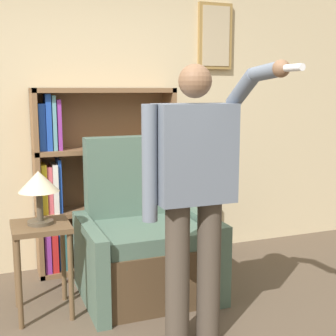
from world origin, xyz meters
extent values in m
cube|color=beige|center=(0.00, 2.03, 1.40)|extent=(8.00, 0.06, 2.80)
cube|color=olive|center=(1.33, 1.98, 2.08)|extent=(0.34, 0.04, 0.61)
cube|color=tan|center=(1.33, 1.96, 2.08)|extent=(0.28, 0.01, 0.55)
cube|color=brown|center=(-0.38, 1.85, 0.80)|extent=(0.04, 0.28, 1.60)
cube|color=brown|center=(0.81, 1.85, 0.80)|extent=(0.04, 0.28, 1.60)
cube|color=brown|center=(0.22, 1.98, 0.80)|extent=(1.23, 0.01, 1.60)
cube|color=brown|center=(0.22, 1.85, 0.02)|extent=(1.23, 0.28, 0.04)
cube|color=brown|center=(0.22, 1.85, 0.53)|extent=(1.23, 0.28, 0.04)
cube|color=brown|center=(0.22, 1.85, 1.07)|extent=(1.23, 0.28, 0.04)
cube|color=brown|center=(0.22, 1.85, 1.58)|extent=(1.23, 0.28, 0.04)
cube|color=purple|center=(-0.32, 1.85, 0.21)|extent=(0.05, 0.24, 0.34)
cube|color=red|center=(-0.26, 1.85, 0.20)|extent=(0.05, 0.22, 0.33)
cube|color=#1E47B2|center=(-0.21, 1.85, 0.20)|extent=(0.03, 0.16, 0.33)
cube|color=#337070|center=(-0.17, 1.85, 0.20)|extent=(0.03, 0.19, 0.33)
cube|color=gold|center=(-0.33, 1.85, 0.76)|extent=(0.04, 0.20, 0.42)
cube|color=#BC4C56|center=(-0.28, 1.85, 0.75)|extent=(0.04, 0.17, 0.40)
cube|color=white|center=(-0.23, 1.85, 0.76)|extent=(0.04, 0.22, 0.42)
cube|color=#1E47B2|center=(-0.19, 1.85, 0.78)|extent=(0.03, 0.19, 0.45)
cube|color=#1E47B2|center=(-0.32, 1.85, 1.28)|extent=(0.05, 0.16, 0.39)
cube|color=#1E47B2|center=(-0.27, 1.85, 1.32)|extent=(0.04, 0.18, 0.47)
cube|color=#5B99A8|center=(-0.22, 1.85, 1.31)|extent=(0.03, 0.17, 0.45)
cube|color=purple|center=(-0.18, 1.85, 1.29)|extent=(0.03, 0.15, 0.42)
cube|color=#4C3823|center=(0.36, 1.15, 0.22)|extent=(0.80, 0.78, 0.44)
cube|color=#4C6656|center=(0.36, 1.11, 0.50)|extent=(0.76, 0.66, 0.12)
cube|color=#4C6656|center=(0.36, 1.50, 0.72)|extent=(0.80, 0.16, 0.99)
cube|color=#4C6656|center=(-0.09, 1.15, 0.31)|extent=(0.10, 0.86, 0.61)
cube|color=#4C6656|center=(0.81, 1.15, 0.31)|extent=(0.10, 0.86, 0.61)
cylinder|color=#473D33|center=(0.30, 0.38, 0.46)|extent=(0.15, 0.15, 0.92)
cylinder|color=#473D33|center=(0.51, 0.38, 0.46)|extent=(0.15, 0.15, 0.92)
cube|color=slate|center=(0.40, 0.38, 1.21)|extent=(0.47, 0.24, 0.59)
sphere|color=brown|center=(0.40, 0.38, 1.63)|extent=(0.20, 0.20, 0.20)
cylinder|color=slate|center=(0.12, 0.38, 1.16)|extent=(0.09, 0.09, 0.68)
cylinder|color=slate|center=(0.65, 0.27, 1.58)|extent=(0.09, 0.28, 0.23)
cylinder|color=slate|center=(0.65, 0.02, 1.68)|extent=(0.08, 0.27, 0.10)
sphere|color=brown|center=(0.65, -0.11, 1.69)|extent=(0.09, 0.09, 0.09)
cylinder|color=white|center=(0.65, -0.20, 1.69)|extent=(0.04, 0.15, 0.04)
cube|color=brown|center=(-0.43, 1.12, 0.64)|extent=(0.40, 0.40, 0.04)
cylinder|color=brown|center=(-0.60, 0.95, 0.31)|extent=(0.04, 0.04, 0.63)
cylinder|color=brown|center=(-0.26, 0.95, 0.31)|extent=(0.04, 0.04, 0.63)
cylinder|color=brown|center=(-0.60, 1.29, 0.31)|extent=(0.04, 0.04, 0.63)
cylinder|color=brown|center=(-0.26, 1.29, 0.31)|extent=(0.04, 0.04, 0.63)
cylinder|color=#4C4233|center=(-0.43, 1.12, 0.67)|extent=(0.18, 0.18, 0.02)
cylinder|color=#4C4233|center=(-0.43, 1.12, 0.79)|extent=(0.04, 0.04, 0.21)
cone|color=beige|center=(-0.43, 1.12, 0.96)|extent=(0.28, 0.28, 0.14)
camera|label=1|loc=(-0.73, -2.12, 1.58)|focal=50.00mm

